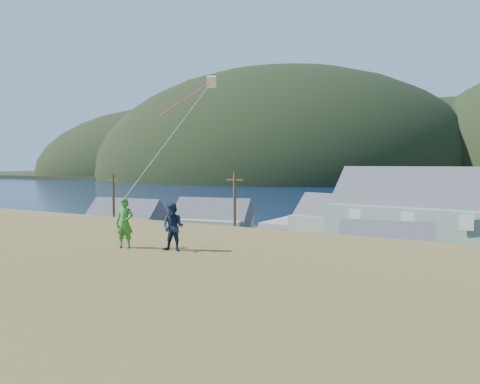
{
  "coord_description": "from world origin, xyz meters",
  "views": [
    {
      "loc": [
        14.64,
        -31.24,
        10.13
      ],
      "look_at": [
        3.71,
        -12.21,
        8.8
      ],
      "focal_mm": 35.0,
      "sensor_mm": 36.0,
      "label": 1
    }
  ],
  "objects_px": {
    "shed_teal": "(122,227)",
    "shed_white": "(385,255)",
    "wharf": "(353,226)",
    "shed_palegreen_far": "(338,222)",
    "kite_flyer_navy": "(173,227)",
    "shed_palegreen_near": "(211,224)",
    "kite_flyer_green": "(125,223)"
  },
  "relations": [
    {
      "from": "shed_teal",
      "to": "shed_white",
      "type": "xyz_separation_m",
      "value": [
        30.0,
        0.16,
        -0.31
      ]
    },
    {
      "from": "wharf",
      "to": "shed_palegreen_far",
      "type": "height_order",
      "value": "shed_palegreen_far"
    },
    {
      "from": "wharf",
      "to": "kite_flyer_navy",
      "type": "xyz_separation_m",
      "value": [
        10.94,
        -58.86,
        7.55
      ]
    },
    {
      "from": "wharf",
      "to": "kite_flyer_navy",
      "type": "relative_size",
      "value": 16.19
    },
    {
      "from": "wharf",
      "to": "shed_teal",
      "type": "distance_m",
      "value": 36.17
    },
    {
      "from": "shed_white",
      "to": "shed_palegreen_far",
      "type": "bearing_deg",
      "value": 112.39
    },
    {
      "from": "shed_palegreen_far",
      "to": "kite_flyer_navy",
      "type": "distance_m",
      "value": 45.0
    },
    {
      "from": "shed_palegreen_near",
      "to": "kite_flyer_green",
      "type": "relative_size",
      "value": 6.1
    },
    {
      "from": "shed_teal",
      "to": "shed_palegreen_near",
      "type": "xyz_separation_m",
      "value": [
        7.09,
        8.14,
        -0.07
      ]
    },
    {
      "from": "shed_palegreen_near",
      "to": "shed_white",
      "type": "height_order",
      "value": "shed_palegreen_near"
    },
    {
      "from": "shed_palegreen_far",
      "to": "kite_flyer_navy",
      "type": "height_order",
      "value": "kite_flyer_navy"
    },
    {
      "from": "kite_flyer_green",
      "to": "shed_white",
      "type": "bearing_deg",
      "value": 66.54
    },
    {
      "from": "wharf",
      "to": "shed_palegreen_near",
      "type": "distance_m",
      "value": 25.67
    },
    {
      "from": "kite_flyer_navy",
      "to": "shed_palegreen_near",
      "type": "bearing_deg",
      "value": 110.03
    },
    {
      "from": "shed_palegreen_far",
      "to": "kite_flyer_navy",
      "type": "relative_size",
      "value": 7.8
    },
    {
      "from": "shed_teal",
      "to": "kite_flyer_navy",
      "type": "relative_size",
      "value": 6.09
    },
    {
      "from": "shed_white",
      "to": "kite_flyer_green",
      "type": "bearing_deg",
      "value": -103.09
    },
    {
      "from": "shed_white",
      "to": "kite_flyer_navy",
      "type": "relative_size",
      "value": 5.28
    },
    {
      "from": "shed_white",
      "to": "kite_flyer_navy",
      "type": "xyz_separation_m",
      "value": [
        -0.83,
        -27.86,
        5.59
      ]
    },
    {
      "from": "shed_palegreen_far",
      "to": "kite_flyer_green",
      "type": "height_order",
      "value": "kite_flyer_green"
    },
    {
      "from": "wharf",
      "to": "shed_palegreen_far",
      "type": "bearing_deg",
      "value": -80.71
    },
    {
      "from": "wharf",
      "to": "kite_flyer_navy",
      "type": "bearing_deg",
      "value": -79.47
    },
    {
      "from": "kite_flyer_navy",
      "to": "wharf",
      "type": "bearing_deg",
      "value": 88.93
    },
    {
      "from": "shed_palegreen_far",
      "to": "shed_white",
      "type": "bearing_deg",
      "value": -45.93
    },
    {
      "from": "shed_palegreen_near",
      "to": "kite_flyer_navy",
      "type": "xyz_separation_m",
      "value": [
        22.08,
        -35.84,
        5.35
      ]
    },
    {
      "from": "kite_flyer_green",
      "to": "kite_flyer_navy",
      "type": "height_order",
      "value": "kite_flyer_green"
    },
    {
      "from": "shed_palegreen_near",
      "to": "kite_flyer_green",
      "type": "distance_m",
      "value": 41.88
    },
    {
      "from": "shed_palegreen_near",
      "to": "kite_flyer_navy",
      "type": "bearing_deg",
      "value": -68.65
    },
    {
      "from": "wharf",
      "to": "kite_flyer_green",
      "type": "xyz_separation_m",
      "value": [
        9.14,
        -59.26,
        7.62
      ]
    },
    {
      "from": "shed_teal",
      "to": "wharf",
      "type": "bearing_deg",
      "value": 54.71
    },
    {
      "from": "shed_teal",
      "to": "kite_flyer_navy",
      "type": "bearing_deg",
      "value": -48.49
    },
    {
      "from": "shed_palegreen_near",
      "to": "shed_palegreen_far",
      "type": "bearing_deg",
      "value": 20.35
    }
  ]
}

